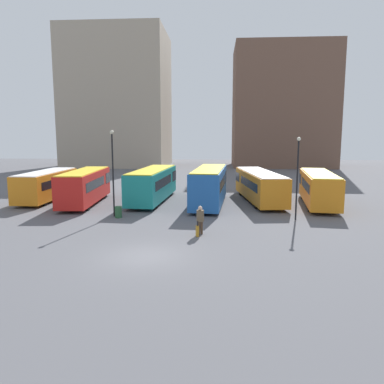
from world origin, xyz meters
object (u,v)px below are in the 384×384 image
(suitcase, at_px, (197,231))
(bus_4, at_px, (259,185))
(traveler, at_px, (200,218))
(lamp_post_0, at_px, (297,172))
(lamp_post_1, at_px, (113,167))
(bus_3, at_px, (210,185))
(bus_5, at_px, (318,187))
(bus_2, at_px, (153,184))
(trash_bin, at_px, (118,212))
(bus_0, at_px, (47,184))
(bus_1, at_px, (85,186))

(suitcase, bearing_deg, bus_4, -33.24)
(traveler, distance_m, lamp_post_0, 8.59)
(traveler, xyz_separation_m, lamp_post_0, (6.83, 4.60, 2.45))
(lamp_post_1, bearing_deg, bus_4, 33.30)
(bus_3, bearing_deg, bus_5, -82.22)
(bus_4, height_order, lamp_post_1, lamp_post_1)
(bus_2, xyz_separation_m, traveler, (5.03, -11.84, -0.59))
(bus_5, bearing_deg, bus_3, 100.75)
(bus_4, distance_m, traveler, 13.52)
(suitcase, distance_m, trash_bin, 7.95)
(trash_bin, bearing_deg, bus_5, 21.38)
(bus_5, distance_m, traveler, 14.81)
(bus_5, bearing_deg, lamp_post_0, 160.11)
(bus_4, xyz_separation_m, traveler, (-4.99, -12.56, -0.46))
(bus_2, height_order, bus_5, bus_2)
(bus_0, relative_size, bus_1, 0.95)
(bus_3, relative_size, traveler, 5.69)
(bus_2, height_order, trash_bin, bus_2)
(traveler, relative_size, lamp_post_0, 0.30)
(lamp_post_1, bearing_deg, traveler, -35.11)
(bus_1, relative_size, suitcase, 10.03)
(traveler, bearing_deg, lamp_post_1, 43.17)
(bus_0, relative_size, lamp_post_0, 1.54)
(bus_4, height_order, trash_bin, bus_4)
(bus_1, xyz_separation_m, suitcase, (10.77, -10.54, -1.30))
(trash_bin, bearing_deg, lamp_post_0, 0.74)
(bus_5, relative_size, trash_bin, 12.34)
(bus_2, relative_size, bus_5, 1.04)
(bus_2, xyz_separation_m, bus_4, (10.02, 0.72, -0.13))
(bus_1, xyz_separation_m, traveler, (10.92, -10.05, -0.57))
(traveler, bearing_deg, lamp_post_0, -67.75)
(bus_1, distance_m, lamp_post_0, 18.66)
(bus_2, bearing_deg, trash_bin, 172.95)
(bus_2, relative_size, lamp_post_0, 1.81)
(bus_1, height_order, traveler, bus_1)
(bus_2, distance_m, lamp_post_0, 14.02)
(bus_3, height_order, traveler, bus_3)
(bus_3, distance_m, trash_bin, 9.04)
(bus_3, height_order, lamp_post_0, lamp_post_0)
(bus_3, relative_size, trash_bin, 12.13)
(bus_1, relative_size, bus_3, 0.95)
(lamp_post_1, relative_size, trash_bin, 7.68)
(suitcase, bearing_deg, traveler, -28.94)
(suitcase, relative_size, lamp_post_0, 0.16)
(bus_0, height_order, bus_2, bus_2)
(bus_1, xyz_separation_m, bus_5, (20.97, 0.82, -0.05))
(bus_4, bearing_deg, suitcase, 151.56)
(bus_1, height_order, bus_4, bus_1)
(bus_2, relative_size, suitcase, 11.17)
(bus_0, distance_m, bus_5, 25.36)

